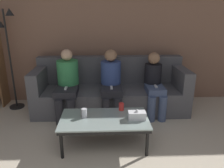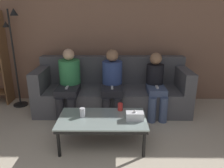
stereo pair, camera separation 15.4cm
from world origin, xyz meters
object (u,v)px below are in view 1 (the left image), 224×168
object	(u,v)px
seated_person_mid_left	(111,81)
cup_near_left	(121,107)
cup_near_right	(84,113)
seated_person_mid_right	(154,83)
coffee_table	(104,121)
tissue_box	(137,115)
couch	(111,91)
standing_lamp	(10,50)
seated_person_left_end	(67,81)

from	to	relation	value
seated_person_mid_left	cup_near_left	bearing A→B (deg)	-80.62
cup_near_right	seated_person_mid_right	world-z (taller)	seated_person_mid_right
cup_near_left	cup_near_right	xyz separation A→B (m)	(-0.50, -0.20, 0.01)
seated_person_mid_left	seated_person_mid_right	bearing A→B (deg)	-0.82
coffee_table	tissue_box	bearing A→B (deg)	-5.43
cup_near_right	seated_person_mid_left	distance (m)	0.99
couch	cup_near_left	xyz separation A→B (m)	(0.12, -0.93, 0.11)
cup_near_left	tissue_box	distance (m)	0.33
couch	standing_lamp	size ratio (longest dim) A/B	1.51
cup_near_left	seated_person_mid_right	bearing A→B (deg)	48.89
couch	cup_near_left	bearing A→B (deg)	-82.85
cup_near_right	seated_person_mid_right	distance (m)	1.42
cup_near_right	tissue_box	xyz separation A→B (m)	(0.67, -0.08, -0.01)
seated_person_left_end	seated_person_mid_left	world-z (taller)	seated_person_left_end
coffee_table	cup_near_right	world-z (taller)	cup_near_right
couch	seated_person_mid_left	world-z (taller)	seated_person_mid_left
cup_near_right	tissue_box	world-z (taller)	tissue_box
seated_person_mid_left	standing_lamp	bearing A→B (deg)	168.70
tissue_box	seated_person_mid_right	world-z (taller)	seated_person_mid_right
coffee_table	seated_person_mid_left	xyz separation A→B (m)	(0.12, 0.94, 0.24)
cup_near_left	cup_near_right	world-z (taller)	cup_near_right
couch	tissue_box	bearing A→B (deg)	-76.38
coffee_table	seated_person_left_end	distance (m)	1.15
standing_lamp	tissue_box	bearing A→B (deg)	-33.31
seated_person_mid_left	couch	bearing A→B (deg)	90.00
coffee_table	seated_person_left_end	xyz separation A→B (m)	(-0.60, 0.95, 0.24)
standing_lamp	seated_person_mid_left	xyz separation A→B (m)	(1.73, -0.34, -0.48)
coffee_table	cup_near_right	bearing A→B (deg)	171.21
standing_lamp	cup_near_left	bearing A→B (deg)	-29.71
cup_near_left	seated_person_left_end	distance (m)	1.11
coffee_table	cup_near_right	size ratio (longest dim) A/B	9.61
standing_lamp	seated_person_mid_left	bearing A→B (deg)	-11.30
cup_near_right	seated_person_left_end	xyz separation A→B (m)	(-0.34, 0.91, 0.15)
seated_person_left_end	seated_person_mid_left	distance (m)	0.72
tissue_box	standing_lamp	world-z (taller)	standing_lamp
coffee_table	standing_lamp	bearing A→B (deg)	141.27
couch	seated_person_left_end	size ratio (longest dim) A/B	2.37
standing_lamp	seated_person_mid_right	world-z (taller)	standing_lamp
standing_lamp	seated_person_left_end	xyz separation A→B (m)	(1.00, -0.34, -0.48)
seated_person_mid_left	seated_person_left_end	bearing A→B (deg)	179.68
couch	coffee_table	bearing A→B (deg)	-95.97
couch	cup_near_right	xyz separation A→B (m)	(-0.38, -1.13, 0.12)
couch	coffee_table	size ratio (longest dim) A/B	2.33
cup_near_left	standing_lamp	xyz separation A→B (m)	(-1.84, 1.05, 0.63)
couch	tissue_box	xyz separation A→B (m)	(0.29, -1.20, 0.11)
tissue_box	seated_person_mid_left	bearing A→B (deg)	106.58
coffee_table	seated_person_mid_right	distance (m)	1.27
tissue_box	seated_person_mid_right	size ratio (longest dim) A/B	0.21
cup_near_left	tissue_box	size ratio (longest dim) A/B	0.47
seated_person_left_end	seated_person_mid_right	distance (m)	1.45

